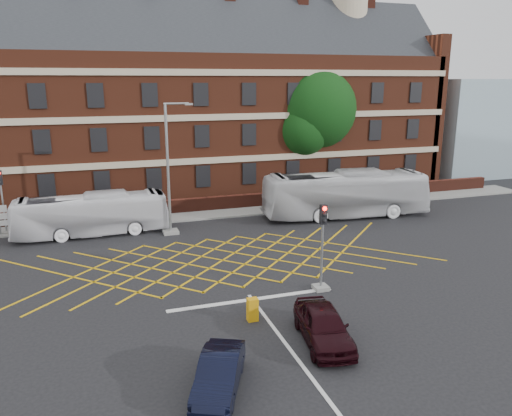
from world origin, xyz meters
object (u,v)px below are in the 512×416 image
object	(u,v)px
deciduous_tree	(314,115)
traffic_light_near	(322,255)
car_navy	(219,374)
utility_cabinet	(253,310)
car_maroon	(323,325)
street_lamp	(170,191)
traffic_light_far	(4,208)
bus_left	(92,214)
bus_right	(346,194)

from	to	relation	value
deciduous_tree	traffic_light_near	xyz separation A→B (m)	(-9.13, -21.13, -5.11)
deciduous_tree	car_navy	bearing A→B (deg)	-119.94
traffic_light_near	utility_cabinet	size ratio (longest dim) A/B	4.26
car_maroon	street_lamp	distance (m)	16.61
traffic_light_near	street_lamp	bearing A→B (deg)	115.33
traffic_light_far	street_lamp	world-z (taller)	street_lamp
car_navy	deciduous_tree	size ratio (longest dim) A/B	0.33
traffic_light_near	bus_left	bearing A→B (deg)	129.12
car_maroon	utility_cabinet	world-z (taller)	car_maroon
traffic_light_near	car_maroon	bearing A→B (deg)	-114.50
car_navy	car_maroon	bearing A→B (deg)	45.05
bus_right	street_lamp	distance (m)	13.04
bus_left	utility_cabinet	distance (m)	16.16
bus_right	traffic_light_near	world-z (taller)	traffic_light_near
car_navy	traffic_light_far	distance (m)	23.08
bus_right	utility_cabinet	size ratio (longest dim) A/B	12.28
car_maroon	street_lamp	bearing A→B (deg)	111.03
deciduous_tree	street_lamp	distance (m)	17.91
car_navy	street_lamp	size ratio (longest dim) A/B	0.43
bus_right	traffic_light_far	distance (m)	23.64
bus_right	deciduous_tree	size ratio (longest dim) A/B	1.11
car_maroon	street_lamp	size ratio (longest dim) A/B	0.49
car_maroon	traffic_light_near	distance (m)	5.16
car_maroon	deciduous_tree	bearing A→B (deg)	75.70
street_lamp	utility_cabinet	distance (m)	13.82
utility_cabinet	street_lamp	bearing A→B (deg)	95.48
car_maroon	traffic_light_far	bearing A→B (deg)	134.71
bus_right	utility_cabinet	xyz separation A→B (m)	(-11.68, -13.67, -1.21)
street_lamp	car_maroon	bearing A→B (deg)	-78.23
bus_right	traffic_light_far	world-z (taller)	traffic_light_far
bus_left	deciduous_tree	distance (m)	21.95
car_navy	utility_cabinet	world-z (taller)	car_navy
traffic_light_far	utility_cabinet	distance (m)	20.55
traffic_light_far	deciduous_tree	bearing A→B (deg)	14.23
bus_left	traffic_light_far	bearing A→B (deg)	69.20
street_lamp	bus_right	bearing A→B (deg)	0.55
bus_left	street_lamp	size ratio (longest dim) A/B	1.16
bus_right	car_maroon	distance (m)	18.91
bus_left	car_maroon	world-z (taller)	bus_left
traffic_light_near	utility_cabinet	world-z (taller)	traffic_light_near
bus_left	car_navy	world-z (taller)	bus_left
deciduous_tree	utility_cabinet	world-z (taller)	deciduous_tree
street_lamp	traffic_light_near	bearing A→B (deg)	-64.67
bus_right	traffic_light_far	size ratio (longest dim) A/B	2.88
bus_left	bus_right	xyz separation A→B (m)	(17.96, -1.19, 0.34)
utility_cabinet	bus_left	bearing A→B (deg)	112.92
deciduous_tree	traffic_light_far	world-z (taller)	deciduous_tree
car_maroon	traffic_light_far	xyz separation A→B (m)	(-13.81, 19.39, 1.05)
traffic_light_near	bus_right	bearing A→B (deg)	57.13
bus_right	traffic_light_near	xyz separation A→B (m)	(-7.53, -11.65, 0.05)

